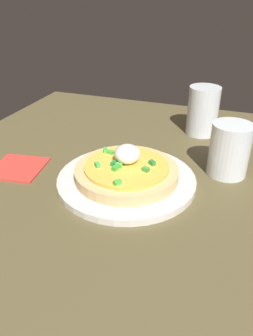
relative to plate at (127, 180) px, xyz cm
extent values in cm
cube|color=brown|center=(-2.42, 3.01, -2.05)|extent=(103.78, 84.15, 2.79)
cylinder|color=silver|center=(0.00, 0.00, 0.00)|extent=(26.81, 26.81, 1.32)
cylinder|color=#D7B276|center=(0.00, 0.00, 1.67)|extent=(19.97, 19.97, 2.03)
cylinder|color=#EDB744|center=(0.00, 0.00, 3.00)|extent=(16.18, 16.18, 0.61)
ellipsoid|color=white|center=(1.12, 0.23, 5.10)|extent=(4.99, 4.99, 3.60)
cube|color=green|center=(-2.70, 4.92, 3.70)|extent=(1.48, 1.46, 0.80)
cube|color=#247C38|center=(-0.82, 2.27, 3.70)|extent=(1.33, 0.89, 0.80)
cube|color=#2C8239|center=(2.18, 0.94, 3.70)|extent=(1.51, 1.33, 0.80)
cube|color=#54BC43|center=(3.29, 4.57, 3.70)|extent=(1.14, 1.46, 0.80)
cube|color=green|center=(3.87, 5.95, 3.70)|extent=(1.50, 1.29, 0.80)
cube|color=#278437|center=(1.82, -4.53, 3.70)|extent=(1.43, 1.50, 0.80)
cube|color=green|center=(-6.92, -0.84, 3.70)|extent=(1.50, 1.41, 0.80)
cube|color=green|center=(-0.99, -4.12, 3.70)|extent=(1.17, 1.47, 0.80)
cube|color=green|center=(-2.37, 1.31, 3.70)|extent=(1.45, 1.12, 0.80)
cube|color=#54B94A|center=(-1.22, 1.14, 3.70)|extent=(0.95, 1.37, 0.80)
cube|color=green|center=(3.00, 0.44, 3.70)|extent=(1.48, 1.46, 0.80)
cylinder|color=silver|center=(29.47, -9.90, 5.40)|extent=(7.77, 7.77, 12.11)
cylinder|color=#A35F16|center=(29.47, -9.90, 4.38)|extent=(6.84, 6.84, 9.28)
cylinder|color=silver|center=(10.47, -17.93, 4.70)|extent=(7.96, 7.96, 10.71)
cylinder|color=#371E05|center=(10.47, -17.93, 2.75)|extent=(7.01, 7.01, 6.02)
cube|color=red|center=(-2.24, 23.46, -0.46)|extent=(11.87, 11.87, 0.40)
camera|label=1|loc=(-50.73, -18.21, 33.35)|focal=34.75mm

